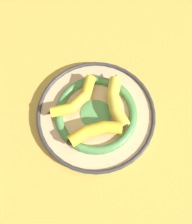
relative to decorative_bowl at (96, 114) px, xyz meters
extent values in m
plane|color=gold|center=(-0.03, 0.02, -0.02)|extent=(2.80, 2.80, 0.00)
cylinder|color=tan|center=(0.00, 0.00, -0.01)|extent=(0.37, 0.37, 0.02)
torus|color=#4C894C|center=(0.00, 0.00, 0.01)|extent=(0.26, 0.26, 0.03)
cylinder|color=#4C894C|center=(0.00, 0.00, 0.00)|extent=(0.10, 0.10, 0.00)
torus|color=#333338|center=(0.00, 0.00, 0.01)|extent=(0.38, 0.38, 0.01)
cylinder|color=gold|center=(-0.02, 0.07, 0.04)|extent=(0.07, 0.06, 0.04)
cylinder|color=gold|center=(0.03, 0.05, 0.04)|extent=(0.06, 0.04, 0.04)
cylinder|color=gold|center=(0.08, 0.06, 0.04)|extent=(0.06, 0.05, 0.04)
sphere|color=gold|center=(0.00, 0.06, 0.04)|extent=(0.04, 0.04, 0.04)
sphere|color=gold|center=(0.06, 0.05, 0.04)|extent=(0.04, 0.04, 0.04)
cone|color=#472D19|center=(-0.05, 0.08, 0.04)|extent=(0.04, 0.04, 0.03)
sphere|color=black|center=(0.11, 0.06, 0.04)|extent=(0.02, 0.02, 0.02)
cylinder|color=yellow|center=(0.10, -0.04, 0.04)|extent=(0.07, 0.04, 0.03)
cylinder|color=yellow|center=(0.04, -0.05, 0.04)|extent=(0.07, 0.05, 0.03)
cylinder|color=yellow|center=(-0.01, -0.09, 0.04)|extent=(0.06, 0.07, 0.03)
sphere|color=yellow|center=(0.07, -0.04, 0.04)|extent=(0.03, 0.03, 0.03)
sphere|color=yellow|center=(0.01, -0.06, 0.04)|extent=(0.03, 0.03, 0.03)
cone|color=#472D19|center=(0.13, -0.05, 0.04)|extent=(0.03, 0.03, 0.02)
sphere|color=black|center=(-0.03, -0.11, 0.04)|extent=(0.02, 0.02, 0.02)
cylinder|color=gold|center=(-0.08, -0.05, 0.04)|extent=(0.06, 0.07, 0.04)
cylinder|color=gold|center=(-0.06, 0.00, 0.04)|extent=(0.05, 0.06, 0.04)
cylinder|color=gold|center=(-0.06, 0.05, 0.04)|extent=(0.04, 0.06, 0.04)
sphere|color=gold|center=(-0.07, -0.03, 0.04)|extent=(0.04, 0.04, 0.04)
sphere|color=gold|center=(-0.05, 0.03, 0.04)|extent=(0.04, 0.04, 0.04)
cone|color=#472D19|center=(-0.10, -0.07, 0.04)|extent=(0.04, 0.05, 0.03)
sphere|color=black|center=(-0.06, 0.08, 0.04)|extent=(0.02, 0.02, 0.02)
camera|label=1|loc=(0.12, 0.27, 0.78)|focal=42.00mm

